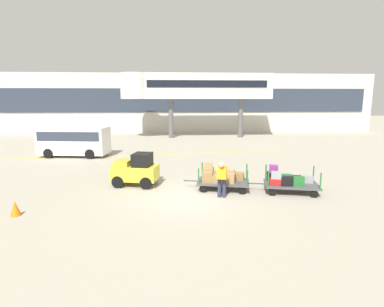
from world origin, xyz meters
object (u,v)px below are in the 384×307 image
object	(u,v)px
baggage_handler	(222,178)
safety_cone_near	(15,208)
baggage_tug	(136,170)
baggage_cart_middle	(287,181)
baggage_cart_lead	(221,178)
shuttle_van	(74,139)

from	to	relation	value
baggage_handler	safety_cone_near	xyz separation A→B (m)	(-7.65, -1.47, -0.59)
baggage_tug	baggage_cart_middle	distance (m)	7.01
baggage_cart_lead	baggage_handler	xyz separation A→B (m)	(-0.17, -1.26, 0.33)
baggage_cart_lead	baggage_handler	size ratio (longest dim) A/B	1.98
shuttle_van	baggage_tug	bearing A→B (deg)	-56.47
safety_cone_near	shuttle_van	bearing A→B (deg)	96.97
baggage_tug	baggage_handler	xyz separation A→B (m)	(3.78, -2.13, 0.11)
baggage_tug	shuttle_van	xyz separation A→B (m)	(-5.28, 7.97, 0.48)
baggage_tug	shuttle_van	distance (m)	9.58
baggage_tug	baggage_cart_middle	size ratio (longest dim) A/B	0.74
baggage_cart_lead	baggage_handler	distance (m)	1.32
safety_cone_near	baggage_handler	bearing A→B (deg)	10.89
baggage_tug	baggage_cart_middle	world-z (taller)	baggage_tug
safety_cone_near	baggage_cart_middle	bearing A→B (deg)	10.90
baggage_cart_middle	shuttle_van	bearing A→B (deg)	141.87
baggage_cart_lead	shuttle_van	bearing A→B (deg)	136.26
baggage_tug	baggage_cart_lead	world-z (taller)	baggage_tug
baggage_cart_middle	baggage_tug	bearing A→B (deg)	167.33
shuttle_van	baggage_cart_middle	bearing A→B (deg)	-38.13
baggage_tug	baggage_cart_middle	bearing A→B (deg)	-12.67
baggage_handler	shuttle_van	bearing A→B (deg)	131.91
baggage_cart_lead	safety_cone_near	xyz separation A→B (m)	(-7.82, -2.74, -0.26)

